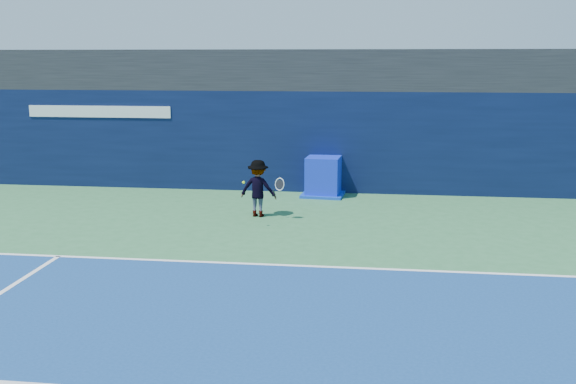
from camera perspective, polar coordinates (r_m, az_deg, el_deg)
name	(u,v)px	position (r m, az deg, el deg)	size (l,w,h in m)	color
ground	(283,330)	(9.70, -0.43, -12.19)	(80.00, 80.00, 0.00)	#306C3E
baseline	(304,266)	(12.48, 1.40, -6.59)	(24.00, 0.10, 0.01)	white
stadium_band	(332,70)	(20.32, 3.91, 10.80)	(36.00, 3.00, 1.20)	black
back_wall_assembly	(329,141)	(19.47, 3.64, 4.57)	(36.00, 1.03, 3.00)	black
equipment_cart	(323,178)	(18.75, 3.16, 1.26)	(1.29, 1.29, 1.14)	#0E23C6
tennis_player	(258,188)	(16.22, -2.66, 0.33)	(1.22, 0.70, 1.45)	white
tennis_ball	(244,182)	(14.96, -3.97, 0.86)	(0.07, 0.07, 0.07)	#B8E419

